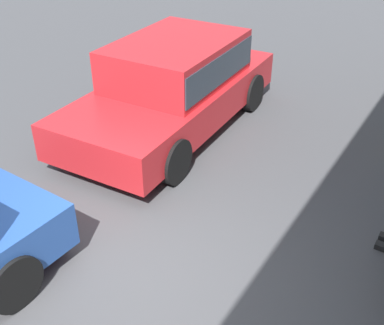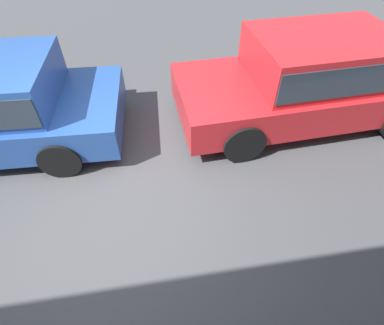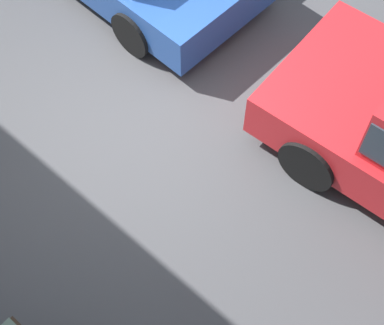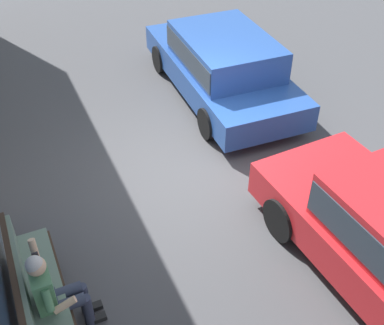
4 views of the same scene
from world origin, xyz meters
TOP-DOWN VIEW (x-y plane):
  - ground_plane at (0.00, 0.00)m, footprint 60.00×60.00m
  - parked_car_near at (-3.29, -1.51)m, footprint 4.38×2.06m

SIDE VIEW (x-z plane):
  - ground_plane at x=0.00m, z-range 0.00..0.00m
  - parked_car_near at x=-3.29m, z-range 0.07..1.54m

